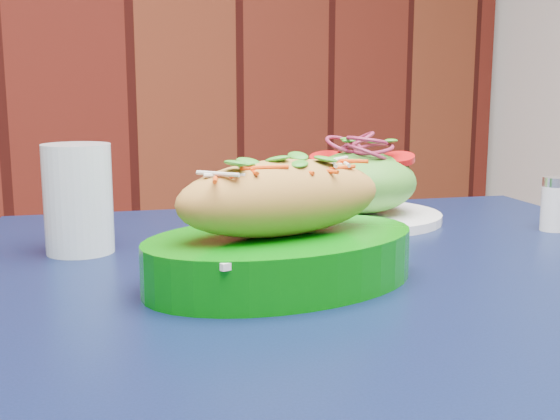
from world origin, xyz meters
TOP-DOWN VIEW (x-y plane):
  - cafe_table at (0.41, 1.35)m, footprint 1.02×1.02m
  - banh_mi_basket at (0.31, 1.36)m, footprint 0.28×0.19m
  - salad_plate at (0.57, 1.56)m, footprint 0.22×0.22m
  - water_glass at (0.19, 1.59)m, footprint 0.08×0.08m
  - salt_shaker at (0.74, 1.37)m, footprint 0.03×0.03m

SIDE VIEW (x-z plane):
  - cafe_table at x=0.41m, z-range 0.29..1.04m
  - salt_shaker at x=0.74m, z-range 0.75..0.82m
  - salad_plate at x=0.57m, z-range 0.74..0.86m
  - banh_mi_basket at x=0.31m, z-range 0.73..0.86m
  - water_glass at x=0.19m, z-range 0.75..0.87m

